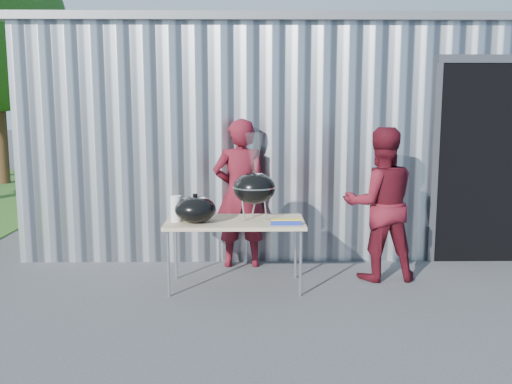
{
  "coord_description": "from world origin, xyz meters",
  "views": [
    {
      "loc": [
        -0.29,
        -5.4,
        2.0
      ],
      "look_at": [
        -0.2,
        0.75,
        1.05
      ],
      "focal_mm": 40.0,
      "sensor_mm": 36.0,
      "label": 1
    }
  ],
  "objects_px": {
    "person_cook": "(240,193)",
    "person_bystander": "(380,204)",
    "folding_table": "(235,224)",
    "kettle_grill": "(254,182)"
  },
  "relations": [
    {
      "from": "kettle_grill",
      "to": "person_bystander",
      "type": "distance_m",
      "value": 1.48
    },
    {
      "from": "kettle_grill",
      "to": "person_bystander",
      "type": "xyz_separation_m",
      "value": [
        1.44,
        0.22,
        -0.29
      ]
    },
    {
      "from": "folding_table",
      "to": "person_bystander",
      "type": "xyz_separation_m",
      "value": [
        1.65,
        0.3,
        0.16
      ]
    },
    {
      "from": "folding_table",
      "to": "kettle_grill",
      "type": "bearing_deg",
      "value": 19.27
    },
    {
      "from": "person_cook",
      "to": "person_bystander",
      "type": "xyz_separation_m",
      "value": [
        1.6,
        -0.54,
        -0.04
      ]
    },
    {
      "from": "kettle_grill",
      "to": "person_cook",
      "type": "relative_size",
      "value": 0.52
    },
    {
      "from": "folding_table",
      "to": "kettle_grill",
      "type": "xyz_separation_m",
      "value": [
        0.21,
        0.07,
        0.46
      ]
    },
    {
      "from": "person_bystander",
      "to": "person_cook",
      "type": "bearing_deg",
      "value": -21.95
    },
    {
      "from": "kettle_grill",
      "to": "person_cook",
      "type": "height_order",
      "value": "person_cook"
    },
    {
      "from": "person_cook",
      "to": "person_bystander",
      "type": "distance_m",
      "value": 1.69
    }
  ]
}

